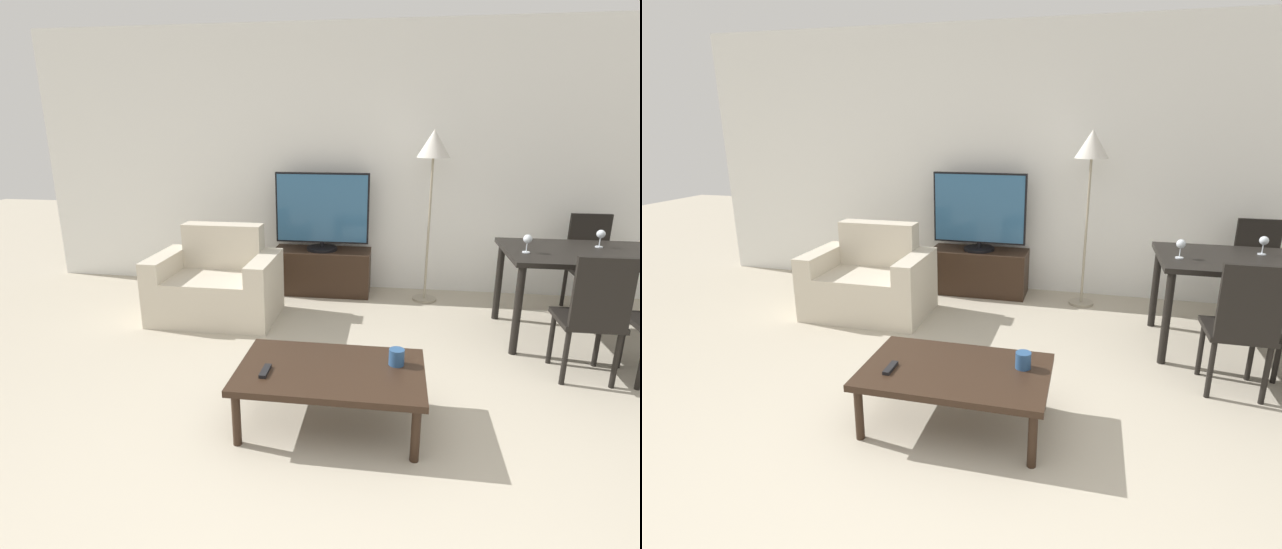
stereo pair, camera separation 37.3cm
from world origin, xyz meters
TOP-DOWN VIEW (x-y plane):
  - ground_plane at (0.00, 0.00)m, footprint 18.00×18.00m
  - wall_back at (0.00, 3.52)m, footprint 7.21×0.06m
  - armchair at (-1.31, 2.41)m, footprint 1.11×0.75m
  - tv_stand at (-0.45, 3.24)m, footprint 1.01×0.42m
  - tv at (-0.45, 3.24)m, footprint 0.96×0.32m
  - coffee_table at (-0.04, 0.82)m, footprint 1.09×0.69m
  - dining_table at (1.89, 2.34)m, footprint 1.39×0.87m
  - dining_chair_near at (1.65, 1.60)m, footprint 0.40×0.40m
  - dining_chair_far at (2.13, 3.09)m, footprint 0.40×0.40m
  - floor_lamp at (0.63, 3.14)m, footprint 0.31×0.31m
  - remote_primary at (-0.41, 0.71)m, footprint 0.04×0.15m
  - cup_white_near at (0.34, 0.92)m, footprint 0.09×0.09m
  - wine_glass_center at (1.33, 2.23)m, footprint 0.07×0.07m
  - wine_glass_right at (1.97, 2.51)m, footprint 0.07×0.07m

SIDE VIEW (x-z plane):
  - ground_plane at x=0.00m, z-range 0.00..0.00m
  - tv_stand at x=-0.45m, z-range 0.00..0.46m
  - armchair at x=-1.31m, z-range -0.12..0.71m
  - coffee_table at x=-0.04m, z-range 0.14..0.50m
  - remote_primary at x=-0.41m, z-range 0.36..0.38m
  - cup_white_near at x=0.34m, z-range 0.36..0.46m
  - dining_chair_near at x=1.65m, z-range 0.05..0.97m
  - dining_chair_far at x=2.13m, z-range 0.05..0.97m
  - dining_table at x=1.89m, z-range 0.29..1.05m
  - wine_glass_center at x=1.33m, z-range 0.79..0.93m
  - wine_glass_right at x=1.97m, z-range 0.79..0.93m
  - tv at x=-0.45m, z-range 0.47..1.27m
  - wall_back at x=0.00m, z-range 0.00..2.70m
  - floor_lamp at x=0.63m, z-range 0.61..2.30m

